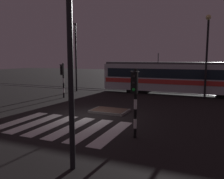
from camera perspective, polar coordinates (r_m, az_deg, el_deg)
name	(u,v)px	position (r m, az deg, el deg)	size (l,w,h in m)	color
ground_plane	(86,116)	(14.83, -6.41, -6.44)	(120.00, 120.00, 0.00)	black
rail_near	(137,93)	(24.54, 6.20, -0.83)	(80.00, 0.12, 0.03)	#59595E
rail_far	(141,91)	(25.90, 7.15, -0.40)	(80.00, 0.12, 0.03)	#59595E
crosswalk_zebra	(62,126)	(12.76, -12.20, -8.83)	(6.59, 4.23, 0.02)	silver
traffic_island	(110,111)	(15.71, -0.61, -5.27)	(2.43, 1.65, 0.18)	slate
traffic_light_corner_near_right	(135,93)	(10.25, 5.64, -0.94)	(0.36, 0.42, 3.13)	black
traffic_light_corner_far_left	(63,75)	(21.68, -12.04, 3.47)	(0.36, 0.42, 3.17)	black
street_lamp_near_kerb	(65,34)	(7.13, -11.54, 13.23)	(0.44, 1.21, 6.71)	black
street_lamp_trackside_left	(75,49)	(25.65, -9.20, 9.90)	(0.44, 1.21, 7.39)	black
street_lamp_trackside_right	(207,47)	(22.05, 22.34, 9.60)	(0.44, 1.21, 7.22)	black
tram	(181,77)	(24.14, 16.68, 2.90)	(15.98, 2.58, 4.15)	silver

